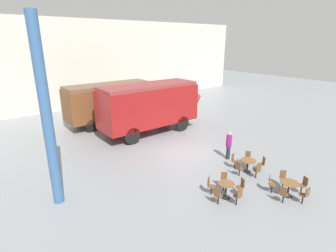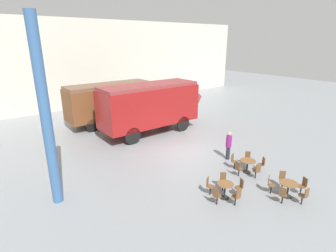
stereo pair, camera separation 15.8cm
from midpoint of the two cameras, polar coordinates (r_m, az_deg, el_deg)
ground_plane at (r=17.13m, az=2.93°, el=-5.64°), size 80.00×80.00×0.00m
backdrop_wall at (r=29.34m, az=-17.85°, el=12.65°), size 44.00×0.15×9.00m
passenger_coach_wooden at (r=22.92m, az=-12.82°, el=5.47°), size 7.30×2.53×3.45m
streamlined_locomotive at (r=20.37m, az=-2.70°, el=4.97°), size 9.36×2.67×3.82m
cafe_table_near at (r=13.54m, az=24.56°, el=-11.68°), size 0.83×0.83×0.71m
cafe_table_mid at (r=12.52m, az=12.18°, el=-12.85°), size 0.75×0.75×0.74m
cafe_table_far at (r=15.05m, az=16.73°, el=-7.66°), size 0.84×0.84×0.71m
cafe_chair_0 at (r=14.03m, az=27.11°, el=-11.20°), size 0.40×0.38×0.87m
cafe_chair_1 at (r=14.20m, az=23.48°, el=-10.30°), size 0.40×0.40×0.87m
cafe_chair_2 at (r=13.51m, az=21.17°, el=-11.49°), size 0.39×0.40×0.87m
cafe_chair_3 at (r=12.89m, az=23.52°, el=-13.33°), size 0.38×0.36×0.87m
cafe_chair_4 at (r=13.22m, az=27.39°, el=-13.08°), size 0.36×0.37×0.87m
cafe_chair_5 at (r=12.65m, az=8.78°, el=-12.49°), size 0.39×0.40×0.87m
cafe_chair_6 at (r=11.98m, az=10.41°, el=-14.52°), size 0.38×0.36×0.87m
cafe_chair_7 at (r=12.11m, az=14.67°, el=-14.46°), size 0.36×0.37×0.87m
cafe_chair_8 at (r=12.85m, az=15.24°, el=-12.44°), size 0.40×0.38×0.87m
cafe_chair_9 at (r=13.18m, az=11.75°, el=-11.35°), size 0.40×0.40×0.87m
cafe_chair_10 at (r=15.79m, az=16.69°, el=-6.58°), size 0.40×0.40×0.87m
cafe_chair_11 at (r=15.28m, az=13.86°, el=-7.19°), size 0.37×0.39×0.87m
cafe_chair_12 at (r=14.48m, az=14.88°, el=-8.75°), size 0.36×0.36×0.87m
cafe_chair_13 at (r=14.52m, az=18.59°, el=-9.03°), size 0.37×0.39×0.87m
cafe_chair_14 at (r=15.35m, az=19.53°, el=-7.63°), size 0.40×0.40×0.87m
visitor_person at (r=16.19m, az=12.81°, el=-3.90°), size 0.34×0.34×1.75m
support_pillar at (r=11.69m, az=-25.29°, el=1.94°), size 0.44×0.44×8.00m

